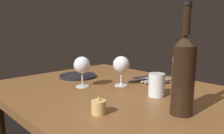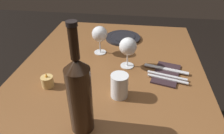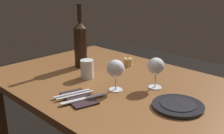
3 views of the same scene
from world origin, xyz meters
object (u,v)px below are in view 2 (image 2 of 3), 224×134
Objects in this scene: wine_bottle at (79,94)px; water_tumbler at (119,87)px; dinner_plate at (123,38)px; wine_glass_right at (128,47)px; table_knife at (166,69)px; folded_napkin at (166,74)px; fork_outer at (167,79)px; wine_glass_left at (100,35)px; votive_candle at (48,82)px; fork_inner at (167,76)px.

water_tumbler is (0.18, -0.10, -0.10)m from wine_bottle.
wine_bottle is at bearing 174.48° from dinner_plate.
wine_glass_right is 0.21m from table_knife.
folded_napkin is 0.03m from table_knife.
table_knife is (-0.33, -0.24, 0.00)m from dinner_plate.
table_knife is at bearing 0.00° from fork_outer.
wine_glass_left is 0.42m from fork_outer.
wine_glass_right is at bearing 62.48° from fork_outer.
fork_outer is (0.31, -0.31, -0.13)m from wine_bottle.
votive_candle is at bearing 102.09° from fork_outer.
fork_inner and table_knife have the same top height.
folded_napkin is (0.36, -0.31, -0.14)m from wine_bottle.
wine_bottle is 2.12× the size of fork_inner.
wine_glass_left is 0.86× the size of fork_outer.
dinner_plate is (0.54, 0.04, -0.04)m from water_tumbler.
dinner_plate is 0.41m from table_knife.
wine_glass_right is 0.22m from fork_inner.
votive_candle is (-0.32, 0.17, -0.08)m from wine_glass_left.
water_tumbler is 0.24m from fork_outer.
wine_glass_right is at bearing -57.47° from votive_candle.
water_tumbler is 0.56× the size of fork_outer.
wine_glass_right reaches higher than table_knife.
water_tumbler is 0.31m from votive_candle.
water_tumbler is 0.27m from folded_napkin.
wine_glass_left reaches higher than folded_napkin.
votive_candle is (0.02, 0.31, -0.02)m from water_tumbler.
dinner_plate is 1.21× the size of fork_inner.
water_tumbler reaches higher than fork_outer.
fork_outer is at bearing 180.00° from table_knife.
wine_glass_right is 2.27× the size of votive_candle.
wine_glass_left is 1.53× the size of water_tumbler.
fork_inner is (-0.07, -0.19, -0.10)m from wine_glass_right.
wine_bottle is 2.12× the size of fork_outer.
wine_glass_right is at bearing -3.72° from water_tumbler.
wine_glass_left reaches higher than water_tumbler.
wine_glass_left is 1.01× the size of wine_glass_right.
dinner_plate is at bearing -28.90° from wine_glass_left.
wine_bottle is 5.62× the size of votive_candle.
wine_glass_left is at bearing 68.69° from table_knife.
folded_napkin is (-0.16, -0.35, -0.10)m from wine_glass_left.
dinner_plate is at bearing 35.82° from table_knife.
folded_napkin is at bearing -72.69° from votive_candle.
folded_napkin is 1.19× the size of fork_outer.
votive_candle reaches higher than fork_inner.
fork_inner and fork_outer have the same top height.
dinner_plate is 1.04× the size of table_knife.
wine_bottle is 0.51m from table_knife.
wine_glass_left is 0.38m from table_knife.
table_knife is (0.21, -0.20, -0.04)m from water_tumbler.
votive_candle is (-0.21, 0.33, -0.08)m from wine_glass_right.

